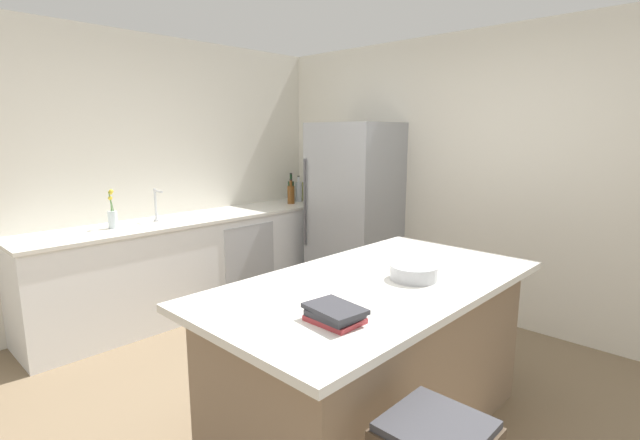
# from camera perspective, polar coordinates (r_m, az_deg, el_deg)

# --- Properties ---
(ground_plane) EXTENTS (7.20, 7.20, 0.00)m
(ground_plane) POSITION_cam_1_polar(r_m,az_deg,el_deg) (3.06, -1.00, -23.10)
(ground_plane) COLOR #7A664C
(wall_rear) EXTENTS (6.00, 0.10, 2.60)m
(wall_rear) POSITION_cam_1_polar(r_m,az_deg,el_deg) (4.45, 19.86, 4.90)
(wall_rear) COLOR silver
(wall_rear) RESTS_ON ground_plane
(wall_left) EXTENTS (0.10, 6.00, 2.60)m
(wall_left) POSITION_cam_1_polar(r_m,az_deg,el_deg) (4.63, -23.25, 4.87)
(wall_left) COLOR silver
(wall_left) RESTS_ON ground_plane
(counter_run_left) EXTENTS (0.66, 3.19, 0.91)m
(counter_run_left) POSITION_cam_1_polar(r_m,az_deg,el_deg) (4.69, -14.83, -5.06)
(counter_run_left) COLOR white
(counter_run_left) RESTS_ON ground_plane
(kitchen_island) EXTENTS (1.06, 2.01, 0.91)m
(kitchen_island) POSITION_cam_1_polar(r_m,az_deg,el_deg) (2.73, 6.72, -16.39)
(kitchen_island) COLOR #8E755B
(kitchen_island) RESTS_ON ground_plane
(refrigerator) EXTENTS (0.81, 0.71, 1.81)m
(refrigerator) POSITION_cam_1_polar(r_m,az_deg,el_deg) (4.81, 4.24, 1.12)
(refrigerator) COLOR #93969B
(refrigerator) RESTS_ON ground_plane
(sink_faucet) EXTENTS (0.15, 0.05, 0.30)m
(sink_faucet) POSITION_cam_1_polar(r_m,az_deg,el_deg) (4.43, -19.63, 1.84)
(sink_faucet) COLOR silver
(sink_faucet) RESTS_ON counter_run_left
(flower_vase) EXTENTS (0.08, 0.08, 0.33)m
(flower_vase) POSITION_cam_1_polar(r_m,az_deg,el_deg) (4.26, -24.33, 0.47)
(flower_vase) COLOR silver
(flower_vase) RESTS_ON counter_run_left
(olive_oil_bottle) EXTENTS (0.05, 0.05, 0.31)m
(olive_oil_bottle) POSITION_cam_1_polar(r_m,az_deg,el_deg) (5.48, -1.93, 3.67)
(olive_oil_bottle) COLOR olive
(olive_oil_bottle) RESTS_ON counter_run_left
(soda_bottle) EXTENTS (0.07, 0.07, 0.30)m
(soda_bottle) POSITION_cam_1_polar(r_m,az_deg,el_deg) (5.42, -2.67, 3.57)
(soda_bottle) COLOR silver
(soda_bottle) RESTS_ON counter_run_left
(wine_bottle) EXTENTS (0.07, 0.07, 0.34)m
(wine_bottle) POSITION_cam_1_polar(r_m,az_deg,el_deg) (5.38, -3.60, 3.64)
(wine_bottle) COLOR #19381E
(wine_bottle) RESTS_ON counter_run_left
(whiskey_bottle) EXTENTS (0.08, 0.08, 0.28)m
(whiskey_bottle) POSITION_cam_1_polar(r_m,az_deg,el_deg) (5.25, -3.62, 3.21)
(whiskey_bottle) COLOR brown
(whiskey_bottle) RESTS_ON counter_run_left
(cookbook_stack) EXTENTS (0.27, 0.21, 0.07)m
(cookbook_stack) POSITION_cam_1_polar(r_m,az_deg,el_deg) (2.00, 1.85, -11.55)
(cookbook_stack) COLOR #A83338
(cookbook_stack) RESTS_ON kitchen_island
(mixing_bowl) EXTENTS (0.26, 0.26, 0.08)m
(mixing_bowl) POSITION_cam_1_polar(r_m,az_deg,el_deg) (2.60, 11.53, -6.37)
(mixing_bowl) COLOR #B2B5BA
(mixing_bowl) RESTS_ON kitchen_island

